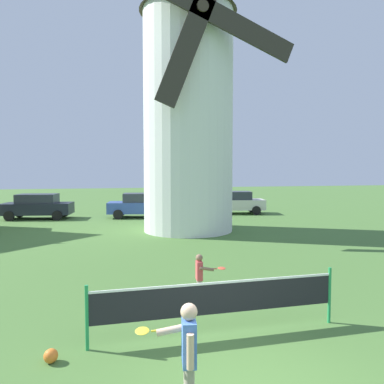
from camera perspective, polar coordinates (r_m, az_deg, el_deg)
windmill at (r=18.35m, az=-0.61°, el=15.16°), size 8.51×5.13×14.11m
tennis_net at (r=6.80m, az=4.18°, el=-16.46°), size 4.64×0.06×1.10m
player_near at (r=4.81m, az=-0.77°, el=-23.94°), size 0.75×0.63×1.38m
player_far at (r=8.48m, az=1.34°, el=-12.90°), size 0.67×0.48×1.08m
stray_ball at (r=6.54m, az=-21.45°, el=-23.00°), size 0.22×0.22×0.22m
parked_car_black at (r=24.45m, az=-23.25°, el=-2.05°), size 4.31×2.34×1.56m
parked_car_blue at (r=23.43m, az=-7.69°, el=-2.03°), size 4.69×2.44×1.56m
parked_car_cream at (r=25.46m, az=6.55°, el=-1.59°), size 4.54×2.55×1.56m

